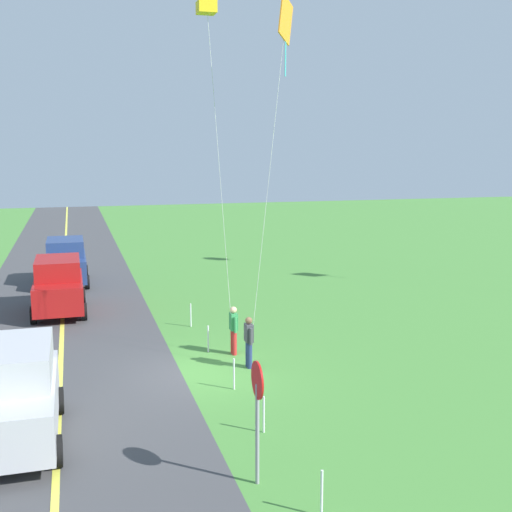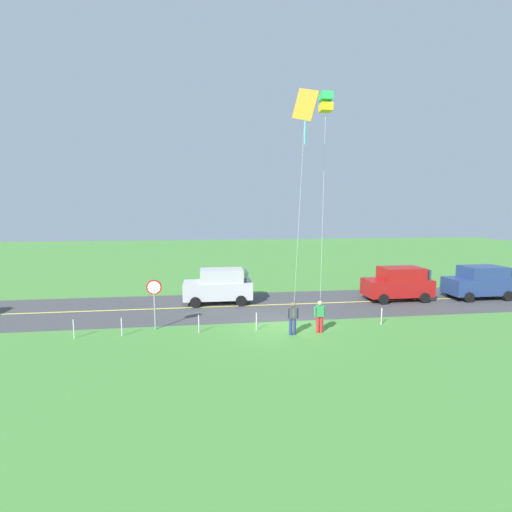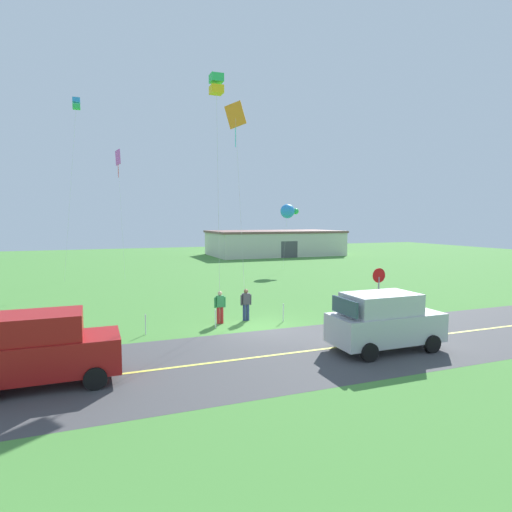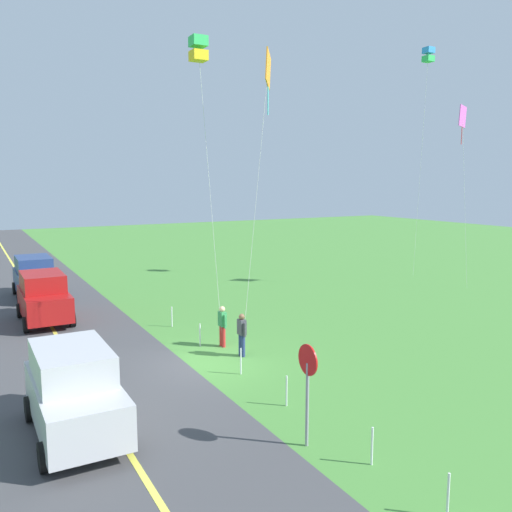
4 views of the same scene
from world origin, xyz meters
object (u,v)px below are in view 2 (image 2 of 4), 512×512
object	(u,v)px
person_adult_companion	(320,315)
kite_red_low	(305,110)
car_suv_foreground	(219,286)
car_parked_west_far	(480,282)
person_adult_near	(293,317)
stop_sign	(154,295)
kite_blue_mid	(326,103)
car_parked_west_near	(398,283)

from	to	relation	value
person_adult_companion	kite_red_low	xyz separation A→B (m)	(1.26, 1.27, 9.28)
car_suv_foreground	car_parked_west_far	world-z (taller)	same
car_parked_west_far	person_adult_companion	size ratio (longest dim) A/B	2.75
car_parked_west_far	person_adult_near	xyz separation A→B (m)	(14.50, 5.44, -0.29)
stop_sign	kite_blue_mid	distance (m)	12.55
kite_blue_mid	car_parked_west_far	bearing A→B (deg)	-160.25
car_parked_west_far	kite_blue_mid	xyz separation A→B (m)	(12.81, 4.60, 9.93)
stop_sign	kite_blue_mid	size ratio (longest dim) A/B	0.22
person_adult_near	person_adult_companion	xyz separation A→B (m)	(-1.39, -0.13, 0.00)
person_adult_near	car_parked_west_near	bearing A→B (deg)	170.76
person_adult_near	person_adult_companion	distance (m)	1.40
car_parked_west_near	stop_sign	distance (m)	15.90
car_suv_foreground	kite_red_low	distance (m)	12.31
car_suv_foreground	kite_blue_mid	bearing A→B (deg)	131.66
person_adult_companion	car_suv_foreground	bearing A→B (deg)	-23.84
kite_red_low	car_suv_foreground	bearing A→B (deg)	-65.48
car_parked_west_far	car_suv_foreground	bearing A→B (deg)	-3.42
stop_sign	kite_red_low	xyz separation A→B (m)	(-6.85, 2.83, 8.34)
car_parked_west_far	person_adult_near	size ratio (longest dim) A/B	2.75
car_parked_west_near	person_adult_companion	bearing A→B (deg)	37.49
car_suv_foreground	car_parked_west_near	world-z (taller)	same
car_parked_west_far	kite_red_low	bearing A→B (deg)	24.62
car_suv_foreground	kite_blue_mid	size ratio (longest dim) A/B	0.38
car_suv_foreground	kite_red_low	world-z (taller)	kite_red_low
car_parked_west_near	kite_red_low	xyz separation A→B (m)	(8.52, 6.85, 8.99)
car_parked_west_near	stop_sign	xyz separation A→B (m)	(15.37, 4.02, 0.65)
kite_blue_mid	person_adult_near	bearing A→B (deg)	26.42
kite_blue_mid	car_suv_foreground	bearing A→B (deg)	-48.34
kite_red_low	kite_blue_mid	size ratio (longest dim) A/B	0.96
car_parked_west_near	stop_sign	world-z (taller)	stop_sign
person_adult_companion	person_adult_near	bearing A→B (deg)	34.85
person_adult_near	person_adult_companion	bearing A→B (deg)	142.74
car_parked_west_near	person_adult_near	world-z (taller)	car_parked_west_near
car_parked_west_near	kite_red_low	bearing A→B (deg)	38.78
person_adult_companion	kite_red_low	size ratio (longest dim) A/B	0.14
car_parked_west_near	person_adult_companion	size ratio (longest dim) A/B	2.75
car_parked_west_near	kite_blue_mid	bearing A→B (deg)	34.92
person_adult_companion	kite_blue_mid	bearing A→B (deg)	-83.19
car_parked_west_near	car_parked_west_far	world-z (taller)	same
car_parked_west_far	person_adult_companion	xyz separation A→B (m)	(13.11, 5.31, -0.29)
kite_blue_mid	stop_sign	bearing A→B (deg)	-5.76
stop_sign	kite_red_low	bearing A→B (deg)	157.55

